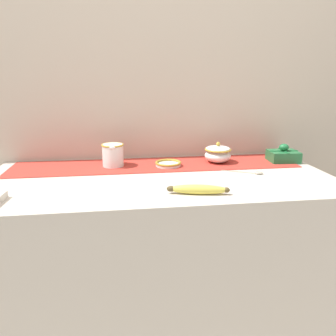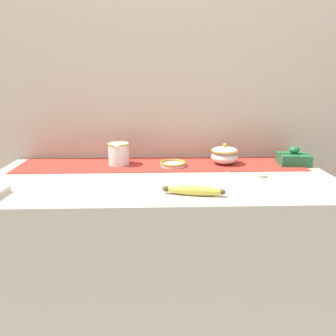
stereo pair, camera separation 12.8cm
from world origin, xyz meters
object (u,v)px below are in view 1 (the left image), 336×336
(cream_pitcher, at_px, (113,154))
(banana, at_px, (198,189))
(small_dish, at_px, (168,164))
(spoon, at_px, (254,173))
(sugar_bowl, at_px, (218,154))
(gift_box, at_px, (283,155))

(cream_pitcher, relative_size, banana, 0.54)
(small_dish, xyz_separation_m, spoon, (0.35, -0.16, -0.01))
(cream_pitcher, height_order, spoon, cream_pitcher)
(cream_pitcher, bearing_deg, small_dish, -7.95)
(small_dish, relative_size, spoon, 0.67)
(banana, bearing_deg, sugar_bowl, 65.29)
(sugar_bowl, bearing_deg, banana, -114.71)
(sugar_bowl, distance_m, banana, 0.45)
(cream_pitcher, xyz_separation_m, spoon, (0.59, -0.20, -0.05))
(banana, distance_m, gift_box, 0.64)
(small_dish, height_order, gift_box, gift_box)
(sugar_bowl, height_order, spoon, sugar_bowl)
(cream_pitcher, relative_size, spoon, 0.66)
(banana, bearing_deg, cream_pitcher, 126.13)
(small_dish, bearing_deg, gift_box, 1.13)
(cream_pitcher, height_order, banana, cream_pitcher)
(cream_pitcher, distance_m, banana, 0.51)
(small_dish, bearing_deg, spoon, -25.50)
(cream_pitcher, height_order, small_dish, cream_pitcher)
(banana, bearing_deg, small_dish, 97.93)
(cream_pitcher, bearing_deg, sugar_bowl, -0.16)
(banana, bearing_deg, spoon, 36.04)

